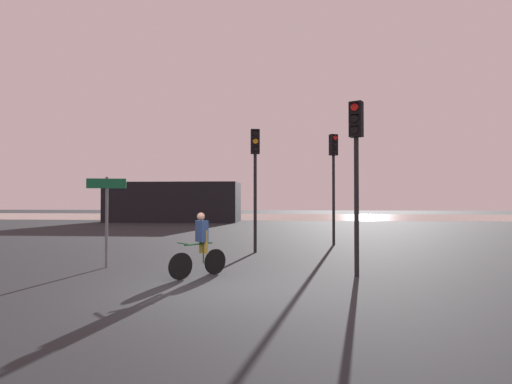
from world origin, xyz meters
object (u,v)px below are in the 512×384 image
(traffic_light_far_right, at_px, (334,168))
(direction_sign_post, at_px, (107,208))
(traffic_light_near_right, at_px, (356,155))
(cyclist, at_px, (201,244))
(distant_building, at_px, (174,202))
(traffic_light_center, at_px, (255,167))

(traffic_light_far_right, bearing_deg, direction_sign_post, 13.93)
(traffic_light_near_right, height_order, cyclist, traffic_light_near_right)
(distant_building, height_order, direction_sign_post, distant_building)
(distant_building, relative_size, traffic_light_near_right, 2.53)
(distant_building, bearing_deg, cyclist, -72.48)
(distant_building, distance_m, traffic_light_center, 21.28)
(traffic_light_far_right, distance_m, traffic_light_center, 4.16)
(traffic_light_near_right, bearing_deg, traffic_light_far_right, -64.53)
(direction_sign_post, xyz_separation_m, cyclist, (2.98, -1.10, -0.88))
(distant_building, distance_m, cyclist, 25.21)
(traffic_light_far_right, height_order, traffic_light_center, traffic_light_far_right)
(traffic_light_near_right, bearing_deg, cyclist, 32.15)
(distant_building, bearing_deg, traffic_light_center, -66.09)
(distant_building, height_order, traffic_light_center, traffic_light_center)
(traffic_light_near_right, relative_size, cyclist, 2.74)
(direction_sign_post, bearing_deg, traffic_light_far_right, -150.58)
(distant_building, xyz_separation_m, traffic_light_center, (8.61, -19.41, 1.45))
(distant_building, distance_m, traffic_light_far_right, 20.51)
(traffic_light_near_right, bearing_deg, traffic_light_center, -28.28)
(direction_sign_post, bearing_deg, traffic_light_near_right, 162.11)
(direction_sign_post, height_order, cyclist, direction_sign_post)
(traffic_light_near_right, distance_m, direction_sign_post, 7.10)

